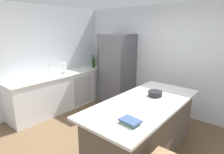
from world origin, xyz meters
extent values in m
plane|color=brown|center=(0.00, 0.00, 0.00)|extent=(7.20, 7.20, 0.00)
cube|color=silver|center=(0.00, 2.25, 1.30)|extent=(6.00, 0.10, 2.60)
cube|color=silver|center=(-2.45, 0.00, 1.30)|extent=(0.10, 6.00, 2.60)
cube|color=white|center=(-2.07, 0.69, 0.44)|extent=(0.65, 2.82, 0.89)
cube|color=silver|center=(-2.07, 0.69, 0.90)|extent=(0.68, 2.85, 0.03)
cube|color=#B2B5BA|center=(-1.74, 1.04, 0.44)|extent=(0.01, 0.60, 0.75)
cube|color=brown|center=(0.51, 0.40, 0.44)|extent=(0.85, 2.04, 0.88)
cube|color=silver|center=(0.51, 0.40, 0.90)|extent=(1.01, 2.24, 0.04)
cube|color=#56565B|center=(-1.20, 1.83, 0.95)|extent=(0.80, 0.74, 1.91)
cylinder|color=#4C4C51|center=(-1.56, 1.44, 1.05)|extent=(0.02, 0.02, 0.95)
cylinder|color=silver|center=(-2.13, 0.33, 0.93)|extent=(0.05, 0.05, 0.02)
cylinder|color=silver|center=(-2.13, 0.33, 1.08)|extent=(0.02, 0.02, 0.28)
cylinder|color=silver|center=(-2.07, 0.33, 1.20)|extent=(0.14, 0.02, 0.02)
cylinder|color=gray|center=(-2.09, 0.73, 0.93)|extent=(0.14, 0.14, 0.01)
cylinder|color=white|center=(-2.09, 0.73, 1.06)|extent=(0.11, 0.11, 0.26)
cylinder|color=gray|center=(-2.09, 0.73, 1.21)|extent=(0.02, 0.02, 0.04)
cylinder|color=brown|center=(-1.99, 2.00, 1.03)|extent=(0.08, 0.08, 0.23)
cylinder|color=brown|center=(-1.99, 2.00, 1.19)|extent=(0.03, 0.03, 0.09)
cylinder|color=black|center=(-1.99, 2.00, 1.25)|extent=(0.03, 0.03, 0.01)
cylinder|color=#8CB79E|center=(-2.08, 1.91, 1.03)|extent=(0.07, 0.07, 0.21)
cylinder|color=#8CB79E|center=(-2.08, 1.91, 1.17)|extent=(0.03, 0.03, 0.08)
cylinder|color=black|center=(-2.08, 1.91, 1.22)|extent=(0.03, 0.03, 0.01)
cylinder|color=olive|center=(-2.06, 1.81, 1.05)|extent=(0.05, 0.05, 0.25)
cylinder|color=olive|center=(-2.06, 1.81, 1.21)|extent=(0.02, 0.02, 0.08)
cylinder|color=black|center=(-2.06, 1.81, 1.26)|extent=(0.02, 0.02, 0.01)
cylinder|color=#19381E|center=(-2.03, 1.72, 1.06)|extent=(0.06, 0.06, 0.28)
cylinder|color=#19381E|center=(-2.03, 1.72, 1.25)|extent=(0.03, 0.03, 0.09)
cylinder|color=black|center=(-2.03, 1.72, 1.30)|extent=(0.03, 0.03, 0.01)
cube|color=#4C7F60|center=(0.73, -0.32, 0.94)|extent=(0.21, 0.17, 0.03)
cube|color=#334770|center=(0.73, -0.32, 0.97)|extent=(0.26, 0.20, 0.03)
cylinder|color=black|center=(0.52, 0.73, 0.97)|extent=(0.24, 0.24, 0.09)
camera|label=1|loc=(1.85, -1.98, 2.04)|focal=29.16mm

